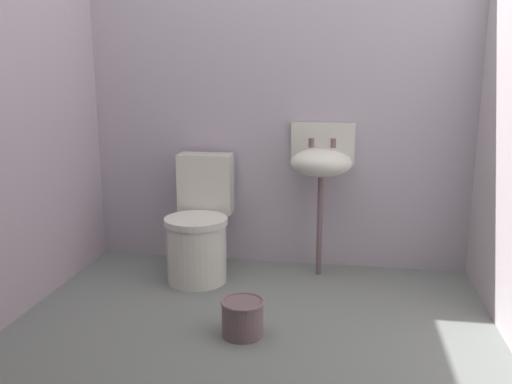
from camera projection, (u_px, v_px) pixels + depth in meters
name	position (u px, v px, depth m)	size (l,w,h in m)	color
ground_plane	(247.00, 347.00, 2.75)	(2.96, 2.72, 0.08)	slate
wall_back	(278.00, 102.00, 3.66)	(2.96, 0.10, 2.24)	#B1A5B3
toilet_near_wall	(199.00, 229.00, 3.52)	(0.41, 0.60, 0.78)	silver
sink	(322.00, 161.00, 3.48)	(0.42, 0.35, 0.99)	#6F5659
bucket	(243.00, 317.00, 2.77)	(0.23, 0.23, 0.19)	#6F5659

